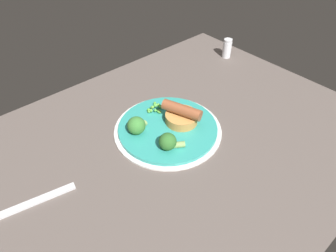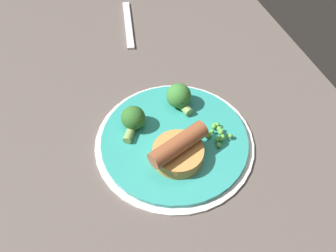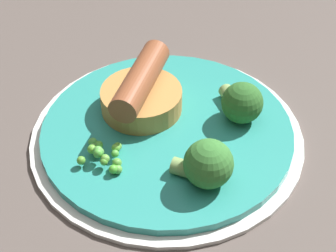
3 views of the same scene
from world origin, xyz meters
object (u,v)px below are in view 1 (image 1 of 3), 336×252
at_px(pea_pile, 156,107).
at_px(broccoli_floret_near, 168,142).
at_px(fork, 33,203).
at_px(sausage_pudding, 182,115).
at_px(broccoli_floret_far, 137,125).
at_px(salt_shaker, 227,48).
at_px(dinner_plate, 168,129).

bearing_deg(pea_pile, broccoli_floret_near, 62.18).
distance_m(pea_pile, broccoli_floret_near, 0.15).
bearing_deg(fork, pea_pile, -159.54).
height_order(sausage_pudding, broccoli_floret_far, sausage_pudding).
bearing_deg(salt_shaker, sausage_pudding, 23.71).
height_order(pea_pile, broccoli_floret_near, broccoli_floret_near).
bearing_deg(broccoli_floret_near, fork, 19.60).
xyz_separation_m(pea_pile, salt_shaker, (-0.41, -0.09, 0.01)).
bearing_deg(fork, salt_shaker, -157.83).
bearing_deg(dinner_plate, sausage_pudding, 167.93).
bearing_deg(broccoli_floret_near, broccoli_floret_far, -43.36).
height_order(dinner_plate, salt_shaker, salt_shaker).
distance_m(dinner_plate, pea_pile, 0.08).
xyz_separation_m(fork, salt_shaker, (-0.79, -0.14, 0.03)).
height_order(broccoli_floret_near, fork, broccoli_floret_near).
relative_size(pea_pile, fork, 0.29).
bearing_deg(dinner_plate, pea_pile, -105.17).
xyz_separation_m(pea_pile, fork, (0.38, 0.06, -0.02)).
relative_size(sausage_pudding, broccoli_floret_far, 1.85).
bearing_deg(broccoli_floret_far, pea_pile, -172.37).
bearing_deg(sausage_pudding, dinner_plate, 58.09).
bearing_deg(pea_pile, dinner_plate, 74.83).
bearing_deg(salt_shaker, pea_pile, 11.95).
distance_m(broccoli_floret_near, salt_shaker, 0.53).
xyz_separation_m(dinner_plate, broccoli_floret_far, (0.07, -0.04, 0.03)).
relative_size(sausage_pudding, fork, 0.62).
distance_m(pea_pile, fork, 0.39).
relative_size(fork, salt_shaker, 2.63).
relative_size(dinner_plate, sausage_pudding, 2.57).
xyz_separation_m(sausage_pudding, salt_shaker, (-0.39, -0.17, -0.00)).
bearing_deg(sausage_pudding, broccoli_floret_near, 99.54).
xyz_separation_m(broccoli_floret_near, broccoli_floret_far, (0.02, -0.10, 0.00)).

